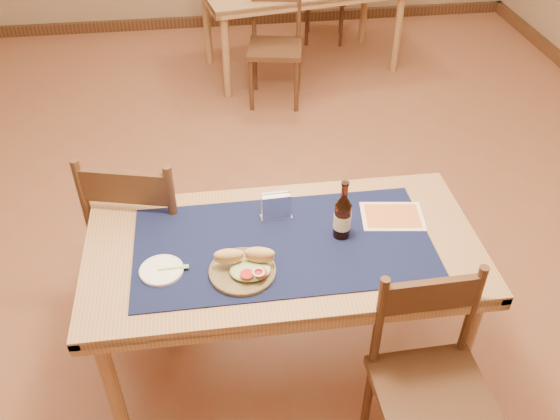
{
  "coord_description": "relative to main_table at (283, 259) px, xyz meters",
  "views": [
    {
      "loc": [
        -0.25,
        -2.56,
        2.36
      ],
      "look_at": [
        0.0,
        -0.7,
        0.85
      ],
      "focal_mm": 38.0,
      "sensor_mm": 36.0,
      "label": 1
    }
  ],
  "objects": [
    {
      "name": "chair_back_near",
      "position": [
        0.31,
        2.64,
        -0.2
      ],
      "size": [
        0.48,
        0.48,
        0.9
      ],
      "color": "#4E2E1B",
      "rests_on": "ground"
    },
    {
      "name": "chair_main_far",
      "position": [
        -0.59,
        0.47,
        -0.15
      ],
      "size": [
        0.56,
        0.56,
        0.99
      ],
      "color": "#4E2E1B",
      "rests_on": "ground"
    },
    {
      "name": "placemat",
      "position": [
        0.0,
        0.0,
        0.09
      ],
      "size": [
        1.2,
        0.6,
        0.01
      ],
      "primitive_type": "cube",
      "color": "#0F1839",
      "rests_on": "main_table"
    },
    {
      "name": "main_table",
      "position": [
        0.0,
        0.0,
        0.0
      ],
      "size": [
        1.6,
        0.8,
        0.75
      ],
      "color": "#A5794E",
      "rests_on": "ground"
    },
    {
      "name": "menu_card",
      "position": [
        0.49,
        0.11,
        0.09
      ],
      "size": [
        0.29,
        0.23,
        0.01
      ],
      "color": "#FFDFC0",
      "rests_on": "placemat"
    },
    {
      "name": "room",
      "position": [
        0.0,
        0.8,
        0.73
      ],
      "size": [
        6.04,
        7.04,
        2.84
      ],
      "color": "brown",
      "rests_on": "ground"
    },
    {
      "name": "napkin_holder",
      "position": [
        -0.01,
        0.17,
        0.14
      ],
      "size": [
        0.13,
        0.05,
        0.12
      ],
      "color": "silver",
      "rests_on": "placemat"
    },
    {
      "name": "side_plate",
      "position": [
        -0.49,
        -0.1,
        0.1
      ],
      "size": [
        0.17,
        0.17,
        0.01
      ],
      "color": "white",
      "rests_on": "placemat"
    },
    {
      "name": "sandwich_plate",
      "position": [
        -0.17,
        -0.14,
        0.12
      ],
      "size": [
        0.26,
        0.26,
        0.1
      ],
      "color": "olive",
      "rests_on": "placemat"
    },
    {
      "name": "baseboard",
      "position": [
        0.0,
        0.8,
        -0.62
      ],
      "size": [
        6.0,
        7.0,
        0.1
      ],
      "color": "#4E2E1B",
      "rests_on": "ground"
    },
    {
      "name": "chair_main_near",
      "position": [
        0.48,
        -0.54,
        -0.2
      ],
      "size": [
        0.43,
        0.43,
        0.91
      ],
      "color": "#4E2E1B",
      "rests_on": "ground"
    },
    {
      "name": "beer_bottle",
      "position": [
        0.24,
        0.02,
        0.19
      ],
      "size": [
        0.07,
        0.07,
        0.27
      ],
      "color": "#441B0C",
      "rests_on": "placemat"
    },
    {
      "name": "fork",
      "position": [
        -0.43,
        -0.1,
        0.1
      ],
      "size": [
        0.12,
        0.02,
        0.0
      ],
      "color": "#84B965",
      "rests_on": "side_plate"
    }
  ]
}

